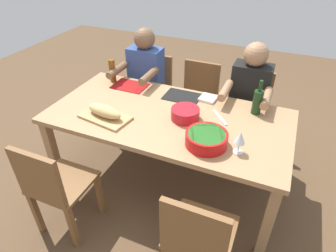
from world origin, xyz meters
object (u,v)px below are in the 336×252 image
at_px(dining_table, 168,123).
at_px(bread_loaf, 104,111).
at_px(chair_near_right, 197,238).
at_px(chair_far_center, 198,98).
at_px(chair_near_left, 54,186).
at_px(serving_bowl_greens, 206,138).
at_px(wine_bottle, 258,101).
at_px(wine_glass, 240,139).
at_px(serving_bowl_fruit, 185,113).
at_px(diner_far_left, 144,78).
at_px(chair_far_left, 153,89).
at_px(beer_bottle, 112,71).
at_px(napkin_stack, 208,98).
at_px(diner_far_right, 248,97).
at_px(cutting_board, 105,117).
at_px(chair_far_right, 248,108).

xyz_separation_m(dining_table, bread_loaf, (-0.44, -0.24, 0.14)).
bearing_deg(chair_near_right, chair_far_center, 108.32).
xyz_separation_m(chair_near_left, serving_bowl_greens, (0.93, 0.56, 0.31)).
xyz_separation_m(wine_bottle, wine_glass, (-0.03, -0.55, 0.01)).
bearing_deg(serving_bowl_fruit, diner_far_left, 137.63).
relative_size(chair_far_left, wine_glass, 5.12).
xyz_separation_m(chair_near_right, beer_bottle, (-1.27, 1.16, 0.37)).
relative_size(chair_far_left, napkin_stack, 6.07).
distance_m(chair_near_left, napkin_stack, 1.42).
relative_size(chair_near_right, diner_far_right, 0.71).
bearing_deg(cutting_board, diner_far_left, 96.30).
xyz_separation_m(chair_far_right, cutting_board, (-0.97, -1.05, 0.27)).
bearing_deg(chair_near_right, chair_far_right, 90.00).
distance_m(chair_near_left, serving_bowl_fruit, 1.10).
bearing_deg(bread_loaf, chair_near_left, -99.58).
distance_m(chair_far_right, diner_far_right, 0.28).
distance_m(serving_bowl_fruit, serving_bowl_greens, 0.35).
relative_size(dining_table, cutting_board, 4.85).
relative_size(chair_far_left, bread_loaf, 2.66).
bearing_deg(dining_table, chair_far_right, 56.49).
distance_m(dining_table, chair_far_center, 0.83).
bearing_deg(wine_bottle, serving_bowl_greens, -114.10).
relative_size(diner_far_left, serving_bowl_fruit, 5.35).
height_order(chair_far_center, cutting_board, chair_far_center).
bearing_deg(chair_far_center, chair_near_left, -108.32).
bearing_deg(serving_bowl_fruit, chair_far_center, 100.36).
distance_m(chair_far_right, wine_bottle, 0.63).
height_order(serving_bowl_greens, wine_bottle, wine_bottle).
relative_size(beer_bottle, wine_glass, 1.33).
bearing_deg(wine_bottle, diner_far_right, 109.16).
xyz_separation_m(chair_near_left, bread_loaf, (0.10, 0.57, 0.32)).
bearing_deg(chair_far_center, serving_bowl_fruit, -79.64).
relative_size(dining_table, chair_far_right, 2.28).
distance_m(serving_bowl_greens, cutting_board, 0.84).
relative_size(wine_bottle, wine_glass, 1.75).
xyz_separation_m(chair_near_right, serving_bowl_fruit, (-0.39, 0.81, 0.31)).
distance_m(chair_near_right, diner_far_right, 1.45).
xyz_separation_m(chair_far_left, diner_far_left, (0.00, -0.18, 0.21)).
height_order(serving_bowl_fruit, serving_bowl_greens, serving_bowl_greens).
bearing_deg(chair_near_left, wine_bottle, 43.32).
distance_m(diner_far_right, napkin_stack, 0.40).
xyz_separation_m(chair_near_right, diner_far_left, (-1.07, 1.43, 0.21)).
bearing_deg(chair_near_left, beer_bottle, 99.84).
bearing_deg(dining_table, chair_far_left, 123.51).
height_order(serving_bowl_fruit, cutting_board, serving_bowl_fruit).
height_order(chair_far_center, diner_far_right, diner_far_right).
distance_m(chair_near_left, wine_bottle, 1.66).
xyz_separation_m(chair_far_center, cutting_board, (-0.44, -1.05, 0.27)).
xyz_separation_m(chair_far_center, chair_far_left, (-0.53, 0.00, 0.00)).
xyz_separation_m(chair_near_right, chair_far_right, (0.00, 1.61, 0.00)).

